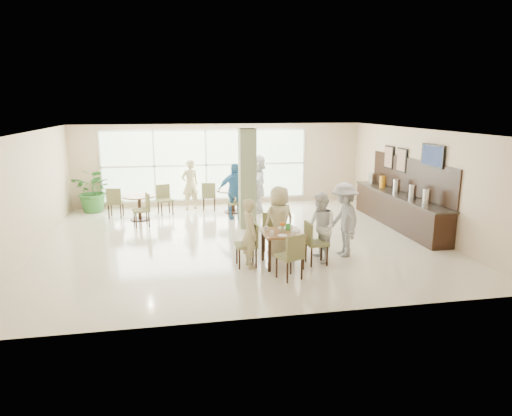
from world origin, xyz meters
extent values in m
plane|color=beige|center=(0.00, 0.00, 0.00)|extent=(10.00, 10.00, 0.00)
plane|color=white|center=(0.00, 0.00, 2.80)|extent=(10.00, 10.00, 0.00)
plane|color=beige|center=(0.00, 4.50, 1.40)|extent=(10.00, 0.00, 10.00)
plane|color=beige|center=(0.00, -4.50, 1.40)|extent=(10.00, 0.00, 10.00)
plane|color=beige|center=(-5.00, 0.00, 1.40)|extent=(0.00, 9.00, 9.00)
plane|color=beige|center=(5.00, 0.00, 1.40)|extent=(0.00, 9.00, 9.00)
plane|color=silver|center=(-0.50, 4.47, 1.40)|extent=(7.00, 0.00, 7.00)
cube|color=#697350|center=(0.40, 1.20, 1.40)|extent=(0.45, 0.45, 2.80)
cube|color=brown|center=(0.62, -2.07, 0.72)|extent=(0.86, 0.86, 0.05)
cube|color=black|center=(0.25, -2.43, 0.35)|extent=(0.06, 0.06, 0.70)
cube|color=black|center=(0.98, -2.43, 0.35)|extent=(0.06, 0.06, 0.70)
cube|color=black|center=(0.25, -1.71, 0.35)|extent=(0.06, 0.06, 0.70)
cube|color=black|center=(0.98, -1.71, 0.35)|extent=(0.06, 0.06, 0.70)
cylinder|color=brown|center=(-2.68, 2.67, 0.73)|extent=(1.00, 1.00, 0.04)
cylinder|color=black|center=(-2.68, 2.67, 0.35)|extent=(0.10, 0.10, 0.71)
cylinder|color=black|center=(-2.68, 2.67, 0.01)|extent=(0.60, 0.60, 0.03)
cylinder|color=brown|center=(0.26, 3.15, 0.73)|extent=(1.09, 1.09, 0.04)
cylinder|color=black|center=(0.26, 3.15, 0.35)|extent=(0.10, 0.10, 0.71)
cylinder|color=black|center=(0.26, 3.15, 0.01)|extent=(0.60, 0.60, 0.03)
cylinder|color=white|center=(0.29, -1.92, 0.80)|extent=(0.08, 0.08, 0.10)
cylinder|color=white|center=(0.79, -2.36, 0.80)|extent=(0.08, 0.08, 0.10)
cylinder|color=white|center=(0.33, -2.31, 0.80)|extent=(0.08, 0.08, 0.10)
cylinder|color=white|center=(0.85, -1.90, 0.80)|extent=(0.08, 0.08, 0.10)
cylinder|color=white|center=(0.54, -2.38, 0.76)|extent=(0.20, 0.20, 0.01)
cylinder|color=white|center=(0.69, -1.79, 0.76)|extent=(0.20, 0.20, 0.01)
cylinder|color=white|center=(0.90, -2.10, 0.76)|extent=(0.20, 0.20, 0.01)
cylinder|color=#99B27F|center=(0.62, -2.07, 0.81)|extent=(0.07, 0.07, 0.12)
sphere|color=orange|center=(0.65, -2.07, 0.92)|extent=(0.07, 0.07, 0.07)
sphere|color=orange|center=(0.60, -2.05, 0.92)|extent=(0.07, 0.07, 0.07)
sphere|color=orange|center=(0.60, -2.10, 0.92)|extent=(0.07, 0.07, 0.07)
cube|color=green|center=(0.77, -1.97, 0.82)|extent=(0.10, 0.04, 0.15)
cube|color=black|center=(4.68, 0.50, 0.45)|extent=(0.60, 4.60, 0.90)
cube|color=black|center=(4.68, 0.50, 0.92)|extent=(0.64, 4.70, 0.04)
cube|color=black|center=(4.97, 0.50, 1.45)|extent=(0.04, 4.60, 1.00)
cylinder|color=silver|center=(4.68, -0.90, 1.14)|extent=(0.20, 0.20, 0.40)
cylinder|color=silver|center=(4.68, -0.20, 1.14)|extent=(0.20, 0.20, 0.40)
cylinder|color=silver|center=(4.68, 0.70, 1.14)|extent=(0.20, 0.20, 0.40)
cylinder|color=orange|center=(4.68, 1.60, 1.12)|extent=(0.18, 0.18, 0.36)
cube|color=silver|center=(4.68, 2.30, 1.12)|extent=(0.18, 0.30, 0.36)
cube|color=black|center=(4.94, -0.60, 2.15)|extent=(0.06, 1.00, 0.58)
cube|color=#7F99CC|center=(4.92, -0.60, 2.15)|extent=(0.01, 0.92, 0.50)
cube|color=black|center=(4.95, 1.00, 1.85)|extent=(0.04, 0.55, 0.70)
cube|color=brown|center=(4.92, 1.00, 1.85)|extent=(0.01, 0.47, 0.62)
cube|color=black|center=(4.95, 1.80, 1.85)|extent=(0.04, 0.55, 0.70)
cube|color=brown|center=(4.92, 1.80, 1.85)|extent=(0.01, 0.47, 0.62)
imported|color=#2F6F2C|center=(-4.18, 4.01, 0.71)|extent=(1.69, 1.69, 1.43)
imported|color=tan|center=(-0.09, -2.06, 0.75)|extent=(0.43, 0.59, 1.51)
imported|color=tan|center=(0.71, -1.36, 0.81)|extent=(0.89, 0.67, 1.62)
imported|color=white|center=(1.49, -2.02, 0.78)|extent=(0.65, 0.80, 1.56)
imported|color=#99999B|center=(2.17, -1.69, 0.85)|extent=(0.69, 1.14, 1.70)
imported|color=teal|center=(0.18, 2.30, 0.86)|extent=(1.03, 0.62, 1.71)
imported|color=white|center=(1.04, 3.09, 0.94)|extent=(0.92, 1.81, 1.88)
imported|color=tan|center=(-1.09, 3.85, 0.84)|extent=(0.71, 0.59, 1.67)
camera|label=1|loc=(-1.68, -11.28, 3.41)|focal=32.00mm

